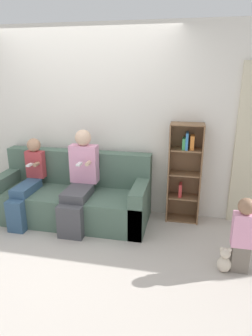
{
  "coord_description": "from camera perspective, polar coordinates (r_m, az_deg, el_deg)",
  "views": [
    {
      "loc": [
        1.4,
        -3.03,
        1.97
      ],
      "look_at": [
        0.64,
        0.55,
        0.77
      ],
      "focal_mm": 32.0,
      "sensor_mm": 36.0,
      "label": 1
    }
  ],
  "objects": [
    {
      "name": "child_seated",
      "position": [
        4.21,
        -18.23,
        -2.44
      ],
      "size": [
        0.25,
        0.76,
        1.08
      ],
      "color": "#335170",
      "rests_on": "ground_plane"
    },
    {
      "name": "back_wall",
      "position": [
        4.27,
        -7.36,
        8.68
      ],
      "size": [
        10.0,
        0.06,
        2.55
      ],
      "color": "silver",
      "rests_on": "ground_plane"
    },
    {
      "name": "couch",
      "position": [
        4.2,
        -10.11,
        -5.5
      ],
      "size": [
        2.08,
        0.82,
        0.9
      ],
      "color": "#4C6656",
      "rests_on": "ground_plane"
    },
    {
      "name": "adult_seated",
      "position": [
        3.91,
        -8.8,
        -2.0
      ],
      "size": [
        0.37,
        0.74,
        1.24
      ],
      "color": "#47474C",
      "rests_on": "ground_plane"
    },
    {
      "name": "teddy_bear",
      "position": [
        3.33,
        18.23,
        -16.39
      ],
      "size": [
        0.14,
        0.12,
        0.28
      ],
      "color": "beige",
      "rests_on": "ground_plane"
    },
    {
      "name": "ground_plane",
      "position": [
        3.88,
        -11.28,
        -12.74
      ],
      "size": [
        14.0,
        14.0,
        0.0
      ],
      "primitive_type": "plane",
      "color": "#BCB2A8"
    },
    {
      "name": "toddler_standing",
      "position": [
        3.25,
        21.36,
        -11.59
      ],
      "size": [
        0.21,
        0.16,
        0.8
      ],
      "color": "#70665B",
      "rests_on": "ground_plane"
    },
    {
      "name": "bookshelf",
      "position": [
        4.04,
        11.13,
        -0.43
      ],
      "size": [
        0.43,
        0.27,
        1.33
      ],
      "color": "brown",
      "rests_on": "ground_plane"
    }
  ]
}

